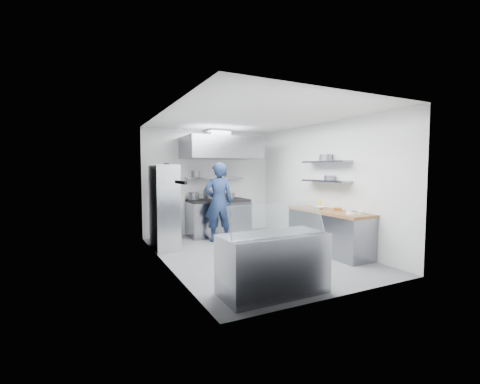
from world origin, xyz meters
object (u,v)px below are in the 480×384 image
gas_range (218,218)px  display_case (273,264)px  chef (219,202)px  wire_rack (164,207)px

gas_range → display_case: bearing=-102.1°
chef → display_case: chef is taller
chef → wire_rack: size_ratio=1.04×
gas_range → display_case: gas_range is taller
gas_range → chef: (-0.28, -0.70, 0.51)m
wire_rack → display_case: (0.75, -3.27, -0.50)m
gas_range → display_case: size_ratio=1.07×
gas_range → wire_rack: wire_rack is taller
chef → display_case: bearing=94.3°
gas_range → chef: bearing=-111.5°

